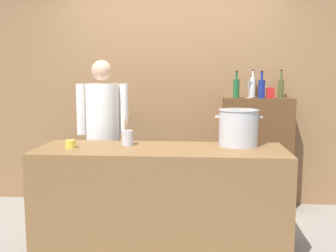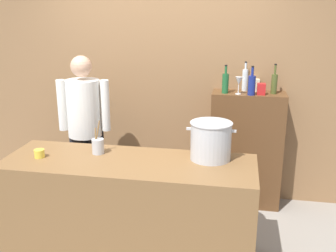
{
  "view_description": "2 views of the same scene",
  "coord_description": "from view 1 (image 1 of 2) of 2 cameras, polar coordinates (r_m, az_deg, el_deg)",
  "views": [
    {
      "loc": [
        0.31,
        -3.25,
        1.51
      ],
      "look_at": [
        0.03,
        0.44,
        1.03
      ],
      "focal_mm": 42.3,
      "sensor_mm": 36.0,
      "label": 1
    },
    {
      "loc": [
        0.87,
        -2.9,
        2.11
      ],
      "look_at": [
        0.26,
        0.39,
        1.1
      ],
      "focal_mm": 42.11,
      "sensor_mm": 36.0,
      "label": 2
    }
  ],
  "objects": [
    {
      "name": "ground_plane",
      "position": [
        3.6,
        -1.01,
        -17.43
      ],
      "size": [
        8.0,
        8.0,
        0.0
      ],
      "primitive_type": "plane",
      "color": "gray"
    },
    {
      "name": "brick_back_panel",
      "position": [
        4.66,
        0.58,
        7.26
      ],
      "size": [
        4.4,
        0.1,
        3.0
      ],
      "primitive_type": "cube",
      "color": "olive",
      "rests_on": "ground_plane"
    },
    {
      "name": "prep_counter",
      "position": [
        3.43,
        -1.03,
        -10.61
      ],
      "size": [
        2.09,
        0.7,
        0.9
      ],
      "primitive_type": "cube",
      "color": "brown",
      "rests_on": "ground_plane"
    },
    {
      "name": "bar_cabinet",
      "position": [
        4.58,
        12.64,
        -3.89
      ],
      "size": [
        0.76,
        0.32,
        1.26
      ],
      "primitive_type": "cube",
      "color": "brown",
      "rests_on": "ground_plane"
    },
    {
      "name": "chef",
      "position": [
        4.16,
        -9.35,
        -0.25
      ],
      "size": [
        0.53,
        0.38,
        1.66
      ],
      "rotation": [
        0.0,
        0.0,
        3.29
      ],
      "color": "black",
      "rests_on": "ground_plane"
    },
    {
      "name": "stockpot_large",
      "position": [
        3.47,
        10.1,
        -0.22
      ],
      "size": [
        0.41,
        0.35,
        0.31
      ],
      "color": "#B7BABF",
      "rests_on": "prep_counter"
    },
    {
      "name": "utensil_crock",
      "position": [
        3.47,
        -5.86,
        -1.63
      ],
      "size": [
        0.1,
        0.1,
        0.29
      ],
      "color": "#B7BABF",
      "rests_on": "prep_counter"
    },
    {
      "name": "butter_jar",
      "position": [
        3.42,
        -13.89,
        -2.54
      ],
      "size": [
        0.09,
        0.09,
        0.07
      ],
      "primitive_type": "cylinder",
      "color": "yellow",
      "rests_on": "prep_counter"
    },
    {
      "name": "wine_bottle_olive",
      "position": [
        4.53,
        15.96,
        5.32
      ],
      "size": [
        0.06,
        0.06,
        0.31
      ],
      "color": "#475123",
      "rests_on": "bar_cabinet"
    },
    {
      "name": "wine_bottle_cobalt",
      "position": [
        4.39,
        13.32,
        5.31
      ],
      "size": [
        0.07,
        0.07,
        0.29
      ],
      "color": "navy",
      "rests_on": "bar_cabinet"
    },
    {
      "name": "wine_bottle_clear",
      "position": [
        4.59,
        12.1,
        5.58
      ],
      "size": [
        0.06,
        0.06,
        0.31
      ],
      "color": "silver",
      "rests_on": "bar_cabinet"
    },
    {
      "name": "wine_bottle_green",
      "position": [
        4.4,
        9.81,
        5.43
      ],
      "size": [
        0.07,
        0.07,
        0.29
      ],
      "color": "#1E592D",
      "rests_on": "bar_cabinet"
    },
    {
      "name": "wine_glass_wide",
      "position": [
        4.39,
        11.62,
        5.65
      ],
      "size": [
        0.07,
        0.07,
        0.18
      ],
      "color": "silver",
      "rests_on": "bar_cabinet"
    },
    {
      "name": "spice_tin_red",
      "position": [
        4.44,
        14.48,
        4.66
      ],
      "size": [
        0.08,
        0.08,
        0.11
      ],
      "primitive_type": "cube",
      "color": "red",
      "rests_on": "bar_cabinet"
    },
    {
      "name": "spice_tin_cream",
      "position": [
        4.61,
        13.45,
        4.86
      ],
      "size": [
        0.08,
        0.08,
        0.13
      ],
      "primitive_type": "cube",
      "color": "beige",
      "rests_on": "bar_cabinet"
    }
  ]
}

